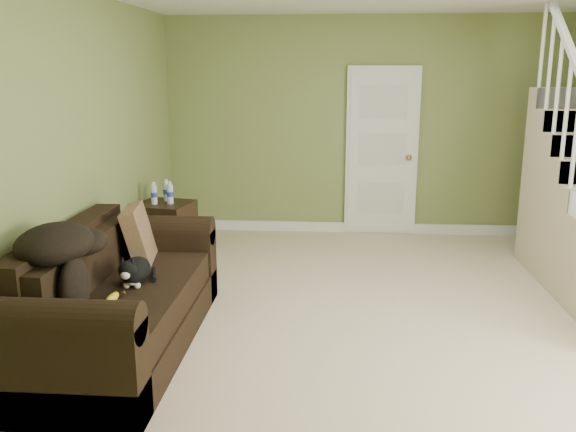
% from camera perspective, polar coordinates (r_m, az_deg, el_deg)
% --- Properties ---
extents(floor, '(5.00, 5.50, 0.01)m').
position_cam_1_polar(floor, '(5.08, 9.35, -9.51)').
color(floor, '#C6AF8F').
rests_on(floor, ground).
extents(wall_back, '(5.00, 0.04, 2.60)m').
position_cam_1_polar(wall_back, '(7.46, 8.04, 8.23)').
color(wall_back, olive).
rests_on(wall_back, floor).
extents(wall_front, '(5.00, 0.04, 2.60)m').
position_cam_1_polar(wall_front, '(2.08, 16.79, -6.08)').
color(wall_front, olive).
rests_on(wall_front, floor).
extents(wall_left, '(0.04, 5.50, 2.60)m').
position_cam_1_polar(wall_left, '(5.14, -19.14, 5.25)').
color(wall_left, olive).
rests_on(wall_left, floor).
extents(baseboard_back, '(5.00, 0.04, 0.12)m').
position_cam_1_polar(baseboard_back, '(7.64, 7.75, -1.09)').
color(baseboard_back, white).
rests_on(baseboard_back, floor).
extents(baseboard_left, '(0.04, 5.50, 0.12)m').
position_cam_1_polar(baseboard_left, '(5.43, -17.83, -7.79)').
color(baseboard_left, white).
rests_on(baseboard_left, floor).
extents(door, '(0.86, 0.12, 2.02)m').
position_cam_1_polar(door, '(7.45, 8.77, 5.92)').
color(door, white).
rests_on(door, floor).
extents(sofa, '(0.96, 2.22, 0.88)m').
position_cam_1_polar(sofa, '(4.60, -15.91, -7.89)').
color(sofa, black).
rests_on(sofa, floor).
extents(side_table, '(0.61, 0.61, 0.86)m').
position_cam_1_polar(side_table, '(6.52, -11.39, -1.41)').
color(side_table, black).
rests_on(side_table, floor).
extents(cat, '(0.25, 0.52, 0.25)m').
position_cam_1_polar(cat, '(4.51, -14.15, -5.03)').
color(cat, black).
rests_on(cat, sofa).
extents(banana, '(0.06, 0.21, 0.06)m').
position_cam_1_polar(banana, '(4.21, -16.15, -7.45)').
color(banana, yellow).
rests_on(banana, sofa).
extents(throw_pillow, '(0.31, 0.52, 0.50)m').
position_cam_1_polar(throw_pillow, '(5.06, -13.72, -1.85)').
color(throw_pillow, '#452D1B').
rests_on(throw_pillow, sofa).
extents(throw_blanket, '(0.61, 0.70, 0.25)m').
position_cam_1_polar(throw_blanket, '(4.12, -20.97, -2.41)').
color(throw_blanket, black).
rests_on(throw_blanket, sofa).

